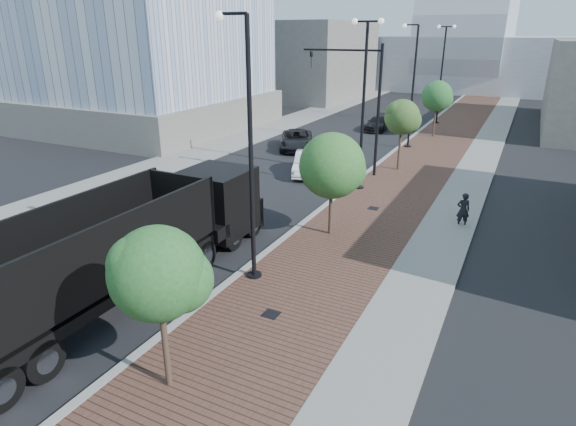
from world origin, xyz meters
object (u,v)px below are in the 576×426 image
at_px(dump_truck, 166,234).
at_px(white_sedan, 307,163).
at_px(dark_car_mid, 296,140).
at_px(pedestrian, 463,210).

distance_m(dump_truck, white_sedan, 14.65).
bearing_deg(white_sedan, dump_truck, -105.59).
xyz_separation_m(dark_car_mid, pedestrian, (13.92, -11.00, 0.10)).
bearing_deg(dump_truck, dark_car_mid, 102.55).
bearing_deg(pedestrian, white_sedan, -47.39).
xyz_separation_m(white_sedan, pedestrian, (10.20, -4.93, 0.11)).
height_order(white_sedan, dark_car_mid, dark_car_mid).
height_order(dark_car_mid, pedestrian, pedestrian).
height_order(dump_truck, pedestrian, dump_truck).
bearing_deg(pedestrian, dark_car_mid, -59.93).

